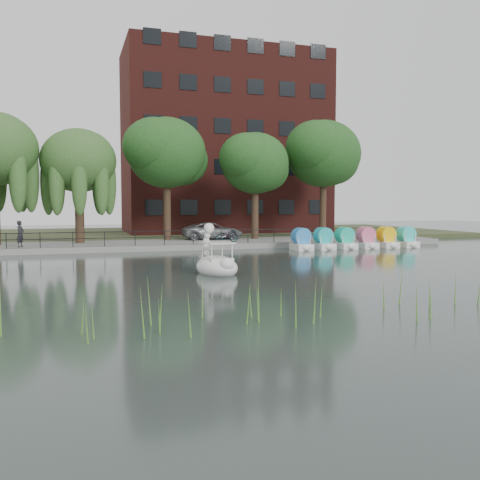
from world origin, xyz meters
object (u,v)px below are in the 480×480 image
minivan (213,230)px  pedestrian (20,232)px  bicycle (226,235)px  swan_boat (216,263)px

minivan → pedestrian: pedestrian is taller
minivan → bicycle: 3.29m
pedestrian → swan_boat: (9.56, -13.35, -0.88)m
minivan → swan_boat: swan_boat is taller
minivan → pedestrian: size_ratio=2.77×
bicycle → swan_boat: swan_boat is taller
pedestrian → minivan: bearing=-47.4°
bicycle → swan_boat: 14.40m
bicycle → swan_boat: size_ratio=0.58×
bicycle → minivan: bearing=-0.1°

